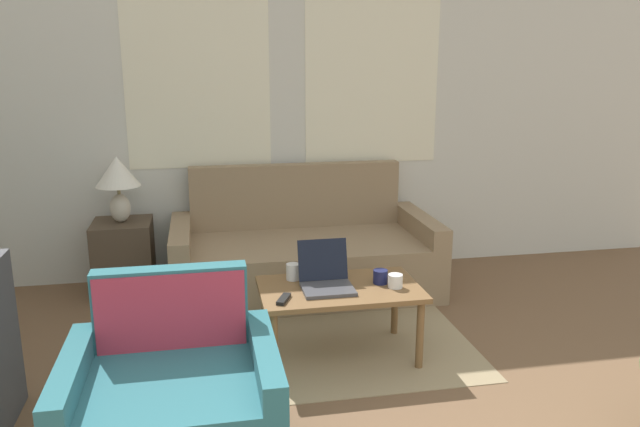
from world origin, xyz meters
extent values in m
cube|color=silver|center=(0.00, 4.05, 1.30)|extent=(6.54, 0.05, 2.60)
cube|color=white|center=(-0.78, 4.02, 1.55)|extent=(1.10, 0.01, 1.30)
cube|color=white|center=(0.61, 4.02, 1.55)|extent=(1.10, 0.01, 1.30)
cube|color=#9E8966|center=(-0.02, 2.95, 0.00)|extent=(1.69, 2.08, 0.01)
cube|color=#937A5B|center=(-0.04, 3.49, 0.21)|extent=(1.68, 0.94, 0.41)
cube|color=#937A5B|center=(-0.04, 3.90, 0.46)|extent=(1.68, 0.12, 0.92)
cube|color=#937A5B|center=(-0.95, 3.49, 0.28)|extent=(0.14, 0.94, 0.56)
cube|color=#937A5B|center=(0.87, 3.49, 0.28)|extent=(0.14, 0.94, 0.56)
cube|color=#2D6B75|center=(-0.95, 1.52, 0.21)|extent=(0.70, 0.76, 0.43)
cube|color=#2D6B75|center=(-0.95, 1.85, 0.40)|extent=(0.70, 0.10, 0.81)
cube|color=#2D6B75|center=(-1.35, 1.52, 0.27)|extent=(0.10, 0.76, 0.55)
cube|color=#2D6B75|center=(-0.55, 1.52, 0.27)|extent=(0.10, 0.76, 0.55)
cube|color=#B23347|center=(-0.95, 1.79, 0.50)|extent=(0.67, 0.01, 0.58)
cube|color=#4C3D2D|center=(-1.38, 3.73, 0.28)|extent=(0.43, 0.43, 0.56)
ellipsoid|color=beige|center=(-1.38, 3.73, 0.66)|extent=(0.15, 0.15, 0.21)
cylinder|color=tan|center=(-1.38, 3.73, 0.80)|extent=(0.02, 0.02, 0.06)
cone|color=white|center=(-1.38, 3.73, 0.94)|extent=(0.32, 0.32, 0.22)
cube|color=brown|center=(-0.02, 2.41, 0.42)|extent=(0.94, 0.57, 0.03)
cylinder|color=brown|center=(-0.44, 2.17, 0.20)|extent=(0.04, 0.04, 0.41)
cylinder|color=brown|center=(0.40, 2.17, 0.20)|extent=(0.04, 0.04, 0.41)
cylinder|color=brown|center=(-0.44, 2.65, 0.20)|extent=(0.04, 0.04, 0.41)
cylinder|color=brown|center=(0.40, 2.65, 0.20)|extent=(0.04, 0.04, 0.41)
cube|color=#47474C|center=(-0.10, 2.36, 0.45)|extent=(0.29, 0.24, 0.02)
cube|color=black|center=(-0.10, 2.52, 0.58)|extent=(0.29, 0.07, 0.24)
cylinder|color=#191E4C|center=(0.23, 2.42, 0.48)|extent=(0.09, 0.09, 0.08)
cylinder|color=white|center=(-0.27, 2.59, 0.49)|extent=(0.08, 0.08, 0.10)
cylinder|color=white|center=(0.30, 2.34, 0.48)|extent=(0.09, 0.09, 0.08)
cube|color=black|center=(-0.37, 2.26, 0.45)|extent=(0.10, 0.15, 0.02)
camera|label=1|loc=(-0.79, -0.94, 1.74)|focal=35.00mm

